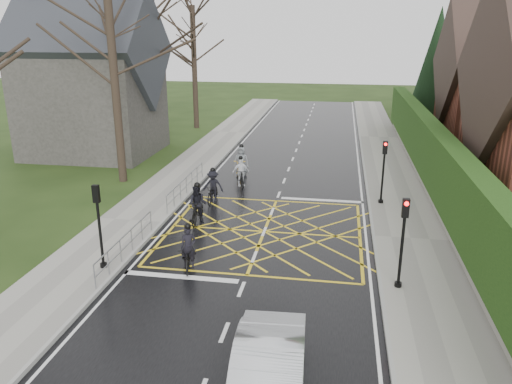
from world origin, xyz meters
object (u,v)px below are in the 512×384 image
(cyclist_rear, at_px, (188,254))
(car, at_px, (267,378))
(cyclist_mid, at_px, (213,189))
(cyclist_lead, at_px, (241,165))
(cyclist_front, at_px, (241,175))
(cyclist_back, at_px, (198,208))

(cyclist_rear, xyz_separation_m, car, (3.81, -6.41, 0.21))
(cyclist_mid, bearing_deg, cyclist_lead, 84.30)
(cyclist_rear, bearing_deg, cyclist_front, 75.72)
(car, bearing_deg, cyclist_front, 100.09)
(cyclist_mid, height_order, car, cyclist_mid)
(cyclist_rear, distance_m, cyclist_front, 9.90)
(cyclist_mid, xyz_separation_m, cyclist_front, (0.87, 2.70, -0.01))
(cyclist_rear, xyz_separation_m, cyclist_front, (-0.05, 9.90, 0.07))
(cyclist_rear, relative_size, cyclist_front, 1.06)
(cyclist_lead, height_order, car, cyclist_lead)
(cyclist_front, height_order, cyclist_lead, cyclist_lead)
(cyclist_lead, distance_m, car, 18.85)
(cyclist_mid, xyz_separation_m, car, (4.73, -13.61, 0.13))
(cyclist_rear, height_order, cyclist_front, cyclist_rear)
(cyclist_mid, height_order, cyclist_front, cyclist_mid)
(cyclist_rear, xyz_separation_m, cyclist_back, (-0.88, 4.32, 0.15))
(cyclist_rear, xyz_separation_m, cyclist_mid, (-0.92, 7.20, 0.08))
(cyclist_back, bearing_deg, cyclist_rear, -79.22)
(cyclist_rear, relative_size, cyclist_lead, 0.95)
(cyclist_rear, bearing_deg, cyclist_mid, 82.69)
(cyclist_back, relative_size, cyclist_front, 1.07)
(cyclist_back, bearing_deg, cyclist_front, 80.82)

